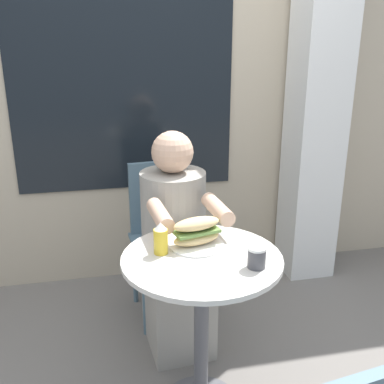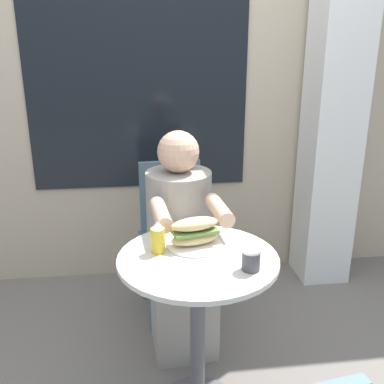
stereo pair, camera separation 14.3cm
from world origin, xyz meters
name	(u,v)px [view 2 (the right image)]	position (x,y,z in m)	size (l,w,h in m)	color
storefront_wall	(169,60)	(0.00, 1.28, 1.40)	(8.00, 0.09, 2.80)	#B7A88E
lattice_pillar	(335,95)	(0.98, 1.07, 1.20)	(0.30, 0.30, 2.40)	silver
cafe_table	(198,303)	(0.00, 0.00, 0.53)	(0.62, 0.62, 0.73)	beige
diner_chair	(173,223)	(-0.03, 0.83, 0.52)	(0.41, 0.41, 0.87)	slate
seated_diner	(181,256)	(-0.02, 0.49, 0.49)	(0.35, 0.59, 1.12)	gray
sandwich_on_plate	(195,234)	(0.00, 0.10, 0.79)	(0.22, 0.22, 0.12)	white
drink_cup	(251,259)	(0.17, -0.13, 0.78)	(0.07, 0.07, 0.08)	#424247
condiment_bottle	(158,237)	(-0.15, 0.06, 0.80)	(0.06, 0.06, 0.13)	gold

